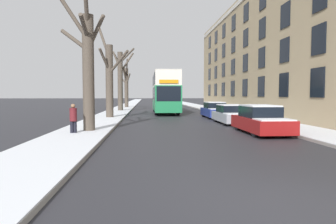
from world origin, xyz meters
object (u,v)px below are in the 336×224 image
Objects in this scene: parked_car_2 at (215,110)px; bare_tree_left_2 at (121,79)px; pedestrian_left_sidewalk at (73,118)px; parked_car_1 at (231,115)px; bare_tree_left_0 at (87,65)px; bare_tree_left_3 at (126,85)px; bare_tree_left_1 at (109,78)px; parked_car_0 at (260,120)px; double_decker_bus at (165,90)px.

bare_tree_left_2 is at bearing 131.33° from parked_car_2.
parked_car_2 is 14.48m from pedestrian_left_sidewalk.
bare_tree_left_0 is at bearing -152.03° from parked_car_1.
bare_tree_left_2 is at bearing -90.41° from bare_tree_left_3.
pedestrian_left_sidewalk is at bearing -117.68° from bare_tree_left_0.
bare_tree_left_1 reaches higher than bare_tree_left_2.
parked_car_1 is 11.16m from pedestrian_left_sidewalk.
parked_car_1 is at bearing -59.60° from bare_tree_left_2.
bare_tree_left_0 is at bearing -90.01° from bare_tree_left_1.
pedestrian_left_sidewalk is (-9.54, -0.39, 0.19)m from parked_car_0.
bare_tree_left_2 reaches higher than double_decker_bus.
bare_tree_left_1 reaches higher than bare_tree_left_0.
bare_tree_left_0 reaches higher than bare_tree_left_2.
bare_tree_left_3 is (0.07, 19.79, 0.02)m from bare_tree_left_1.
parked_car_0 is at bearing -77.40° from double_decker_bus.
bare_tree_left_3 is 26.05m from parked_car_1.
bare_tree_left_1 is 9.45m from parked_car_2.
parked_car_1 is (9.02, -15.37, -3.30)m from bare_tree_left_2.
bare_tree_left_0 is 4.77× the size of pedestrian_left_sidewalk.
pedestrian_left_sidewalk is at bearing -131.23° from parked_car_2.
parked_car_0 is 10.50m from parked_car_2.
parked_car_2 is (9.03, 0.61, -2.72)m from bare_tree_left_1.
pedestrian_left_sidewalk is (-0.52, -0.98, -2.68)m from bare_tree_left_0.
pedestrian_left_sidewalk is at bearing -148.81° from parked_car_1.
parked_car_2 is (0.00, 10.50, -0.03)m from parked_car_0.
parked_car_0 is 1.07× the size of parked_car_2.
double_decker_bus is 2.39× the size of parked_car_0.
bare_tree_left_1 is 1.79× the size of parked_car_1.
parked_car_1 is at bearing -69.77° from bare_tree_left_3.
bare_tree_left_0 is at bearing -90.15° from bare_tree_left_3.
bare_tree_left_2 is 4.69× the size of pedestrian_left_sidewalk.
bare_tree_left_1 is 13.66m from parked_car_0.
bare_tree_left_2 reaches higher than parked_car_1.
double_decker_bus reaches higher than parked_car_1.
bare_tree_left_3 is 1.55× the size of parked_car_0.
bare_tree_left_2 is at bearing 69.19° from pedestrian_left_sidewalk.
double_decker_bus is at bearing -67.50° from bare_tree_left_3.
double_decker_bus is at bearing 56.33° from bare_tree_left_1.
parked_car_1 is at bearing -90.00° from parked_car_2.
bare_tree_left_2 is 21.37m from pedestrian_left_sidewalk.
bare_tree_left_2 is at bearing 113.48° from parked_car_0.
bare_tree_left_3 reaches higher than pedestrian_left_sidewalk.
bare_tree_left_3 is at bearing 89.79° from bare_tree_left_1.
parked_car_0 is at bearing -90.00° from parked_car_2.
parked_car_0 is 2.90× the size of pedestrian_left_sidewalk.
pedestrian_left_sidewalk reaches higher than parked_car_1.
bare_tree_left_0 is 13.71m from parked_car_2.
bare_tree_left_0 is at bearing 42.94° from pedestrian_left_sidewalk.
parked_car_2 is (0.00, 5.11, 0.03)m from parked_car_1.
bare_tree_left_3 is 4.49× the size of pedestrian_left_sidewalk.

